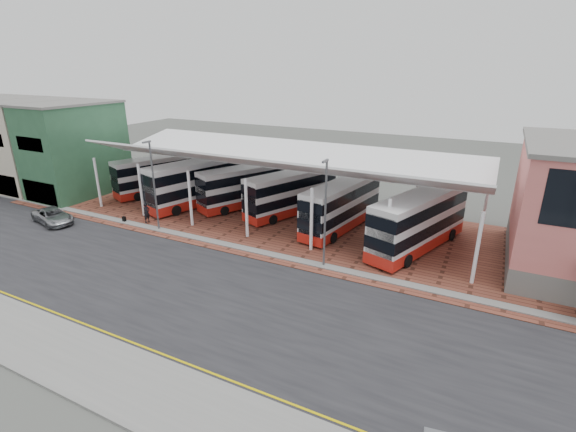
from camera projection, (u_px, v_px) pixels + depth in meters
name	position (u px, v px, depth m)	size (l,w,h in m)	color
ground	(257.00, 300.00, 26.43)	(140.00, 140.00, 0.00)	#41433E
road	(248.00, 308.00, 25.59)	(120.00, 14.00, 0.02)	black
forecourt	(353.00, 235.00, 36.47)	(72.00, 16.00, 0.06)	brown
sidewalk	(155.00, 394.00, 18.86)	(120.00, 4.00, 0.14)	slate
north_kerb	(299.00, 261.00, 31.60)	(120.00, 0.80, 0.14)	slate
yellow_line_near	(184.00, 367.00, 20.55)	(120.00, 0.12, 0.01)	#CBB000
yellow_line_far	(188.00, 364.00, 20.81)	(120.00, 0.12, 0.01)	#CBB000
canopy	(277.00, 159.00, 38.66)	(37.00, 11.63, 7.07)	white
shop_green	(75.00, 149.00, 46.57)	(6.40, 10.20, 10.22)	#2D5B3B
shop_cream	(38.00, 145.00, 49.32)	(6.40, 10.20, 10.22)	#C0B59D
shop_brick	(5.00, 140.00, 52.07)	(6.40, 10.20, 10.22)	brown
lamp_west	(154.00, 183.00, 36.12)	(0.16, 0.90, 8.07)	#54565B
lamp_east	(325.00, 211.00, 29.34)	(0.16, 0.90, 8.07)	#54565B
bus_0	(160.00, 175.00, 47.57)	(6.01, 10.35, 4.21)	silver
bus_1	(198.00, 183.00, 43.53)	(5.77, 11.62, 4.68)	silver
bus_2	(245.00, 187.00, 43.12)	(6.48, 10.16, 4.18)	silver
bus_3	(291.00, 193.00, 40.86)	(6.06, 10.31, 4.20)	silver
bus_4	(341.00, 206.00, 37.18)	(4.09, 10.64, 4.28)	silver
bus_5	(419.00, 222.00, 33.01)	(5.99, 11.34, 4.58)	silver
silver_car	(53.00, 216.00, 39.01)	(2.29, 4.96, 1.38)	gray
pedestrian	(147.00, 213.00, 38.98)	(0.69, 0.45, 1.89)	black
suitcase	(124.00, 219.00, 39.28)	(0.32, 0.23, 0.54)	black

